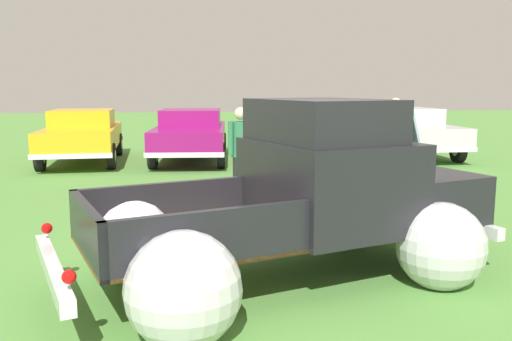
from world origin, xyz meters
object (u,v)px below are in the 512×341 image
spectator_0 (241,149)px  spectator_1 (394,136)px  show_car_2 (315,132)px  vintage_pickup_truck (308,207)px  show_car_3 (407,130)px  show_car_1 (191,133)px  lane_cone_0 (279,203)px  show_car_0 (83,134)px

spectator_0 → spectator_1: bearing=76.8°
show_car_2 → spectator_0: (-2.73, -5.66, 0.19)m
vintage_pickup_truck → show_car_3: (5.24, 9.72, 0.03)m
show_car_1 → lane_cone_0: show_car_1 is taller
show_car_0 → show_car_2: bearing=85.4°
lane_cone_0 → show_car_1: bearing=99.5°
show_car_0 → lane_cone_0: size_ratio=7.48×
show_car_1 → vintage_pickup_truck: bearing=11.5°
show_car_3 → lane_cone_0: size_ratio=7.17×
show_car_3 → show_car_2: bearing=-86.2°
vintage_pickup_truck → show_car_1: 9.65m
vintage_pickup_truck → spectator_1: size_ratio=2.72×
show_car_3 → spectator_0: bearing=-43.6°
show_car_2 → show_car_1: bearing=-86.0°
show_car_1 → show_car_2: size_ratio=1.08×
show_car_0 → show_car_3: bearing=87.0°
show_car_1 → show_car_2: bearing=93.9°
show_car_1 → show_car_3: same height
show_car_2 → lane_cone_0: size_ratio=7.03×
show_car_3 → lane_cone_0: bearing=-34.8°
show_car_2 → lane_cone_0: show_car_2 is taller
vintage_pickup_truck → lane_cone_0: (0.08, 2.28, -0.45)m
vintage_pickup_truck → spectator_0: (-0.33, 3.87, 0.21)m
show_car_1 → spectator_0: spectator_0 is taller
spectator_1 → show_car_0: bearing=26.9°
show_car_0 → lane_cone_0: (4.16, -7.42, -0.47)m
show_car_2 → spectator_0: bearing=-20.8°
spectator_0 → lane_cone_0: (0.41, -1.59, -0.66)m
show_car_1 → show_car_0: bearing=-87.5°
vintage_pickup_truck → show_car_1: (-1.14, 9.59, 0.03)m
show_car_3 → spectator_0: (-5.57, -5.85, 0.19)m
show_car_0 → spectator_0: size_ratio=2.77×
show_car_1 → lane_cone_0: bearing=14.3°
lane_cone_0 → spectator_1: bearing=42.7°
spectator_0 → vintage_pickup_truck: bearing=-25.8°
show_car_0 → show_car_3: 9.32m
show_car_0 → spectator_0: spectator_0 is taller
show_car_1 → show_car_2: 3.54m
spectator_1 → lane_cone_0: bearing=104.1°
show_car_1 → show_car_3: size_ratio=1.06×
vintage_pickup_truck → spectator_1: bearing=40.2°
vintage_pickup_truck → spectator_0: bearing=75.9°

